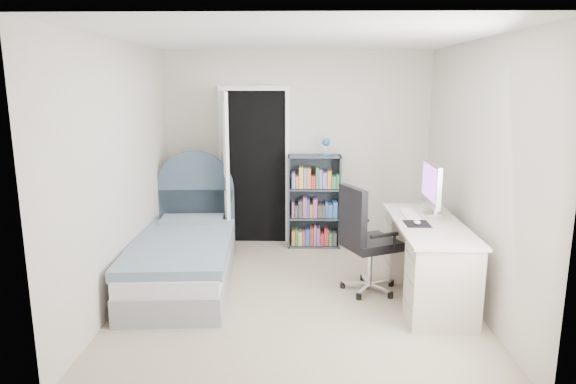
{
  "coord_description": "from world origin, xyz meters",
  "views": [
    {
      "loc": [
        0.03,
        -4.84,
        2.11
      ],
      "look_at": [
        -0.09,
        0.4,
        0.98
      ],
      "focal_mm": 32.0,
      "sensor_mm": 36.0,
      "label": 1
    }
  ],
  "objects_px": {
    "floor_lamp": "(224,207)",
    "bookcase": "(314,204)",
    "bed": "(184,255)",
    "office_chair": "(363,235)",
    "desk": "(427,257)",
    "nightstand": "(203,216)"
  },
  "relations": [
    {
      "from": "floor_lamp",
      "to": "office_chair",
      "type": "xyz_separation_m",
      "value": [
        1.62,
        -1.51,
        0.1
      ]
    },
    {
      "from": "desk",
      "to": "bookcase",
      "type": "bearing_deg",
      "value": 123.23
    },
    {
      "from": "floor_lamp",
      "to": "nightstand",
      "type": "bearing_deg",
      "value": -173.81
    },
    {
      "from": "bed",
      "to": "floor_lamp",
      "type": "distance_m",
      "value": 1.3
    },
    {
      "from": "desk",
      "to": "nightstand",
      "type": "bearing_deg",
      "value": 147.34
    },
    {
      "from": "bed",
      "to": "floor_lamp",
      "type": "bearing_deg",
      "value": 78.43
    },
    {
      "from": "floor_lamp",
      "to": "bookcase",
      "type": "distance_m",
      "value": 1.17
    },
    {
      "from": "floor_lamp",
      "to": "desk",
      "type": "xyz_separation_m",
      "value": [
        2.23,
        -1.64,
        -0.08
      ]
    },
    {
      "from": "desk",
      "to": "bed",
      "type": "bearing_deg",
      "value": 171.23
    },
    {
      "from": "bed",
      "to": "office_chair",
      "type": "xyz_separation_m",
      "value": [
        1.87,
        -0.26,
        0.32
      ]
    },
    {
      "from": "bed",
      "to": "office_chair",
      "type": "bearing_deg",
      "value": -7.79
    },
    {
      "from": "floor_lamp",
      "to": "desk",
      "type": "height_order",
      "value": "desk"
    },
    {
      "from": "office_chair",
      "to": "bed",
      "type": "bearing_deg",
      "value": 172.21
    },
    {
      "from": "desk",
      "to": "office_chair",
      "type": "height_order",
      "value": "desk"
    },
    {
      "from": "nightstand",
      "to": "bed",
      "type": "bearing_deg",
      "value": -89.06
    },
    {
      "from": "desk",
      "to": "floor_lamp",
      "type": "bearing_deg",
      "value": 143.72
    },
    {
      "from": "bed",
      "to": "desk",
      "type": "bearing_deg",
      "value": -8.77
    },
    {
      "from": "bed",
      "to": "office_chair",
      "type": "distance_m",
      "value": 1.92
    },
    {
      "from": "bed",
      "to": "bookcase",
      "type": "height_order",
      "value": "bookcase"
    },
    {
      "from": "nightstand",
      "to": "floor_lamp",
      "type": "distance_m",
      "value": 0.3
    },
    {
      "from": "floor_lamp",
      "to": "office_chair",
      "type": "relative_size",
      "value": 1.12
    },
    {
      "from": "floor_lamp",
      "to": "office_chair",
      "type": "distance_m",
      "value": 2.22
    }
  ]
}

